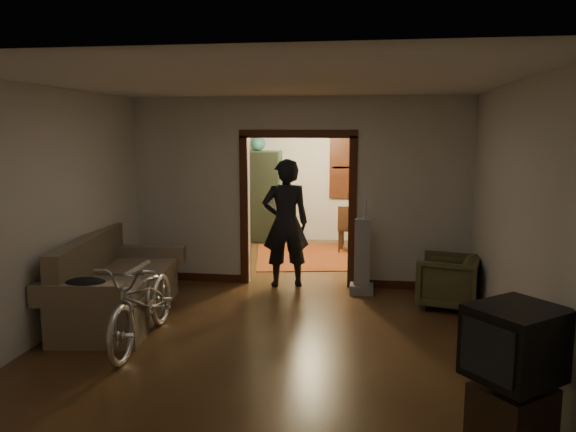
% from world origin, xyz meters
% --- Properties ---
extents(floor, '(5.00, 8.50, 0.01)m').
position_xyz_m(floor, '(0.00, 0.00, 0.00)').
color(floor, '#3B2513').
rests_on(floor, ground).
extents(ceiling, '(5.00, 8.50, 0.01)m').
position_xyz_m(ceiling, '(0.00, 0.00, 2.80)').
color(ceiling, white).
rests_on(ceiling, floor).
extents(wall_back, '(5.00, 0.02, 2.80)m').
position_xyz_m(wall_back, '(0.00, 4.25, 1.40)').
color(wall_back, beige).
rests_on(wall_back, floor).
extents(wall_left, '(0.02, 8.50, 2.80)m').
position_xyz_m(wall_left, '(-2.50, 0.00, 1.40)').
color(wall_left, beige).
rests_on(wall_left, floor).
extents(wall_right, '(0.02, 8.50, 2.80)m').
position_xyz_m(wall_right, '(2.50, 0.00, 1.40)').
color(wall_right, beige).
rests_on(wall_right, floor).
extents(partition_wall, '(5.00, 0.14, 2.80)m').
position_xyz_m(partition_wall, '(0.00, 0.75, 1.40)').
color(partition_wall, beige).
rests_on(partition_wall, floor).
extents(door_casing, '(1.74, 0.20, 2.32)m').
position_xyz_m(door_casing, '(0.00, 0.75, 1.10)').
color(door_casing, '#3B1A0D').
rests_on(door_casing, floor).
extents(far_window, '(0.98, 0.06, 1.28)m').
position_xyz_m(far_window, '(0.70, 4.21, 1.55)').
color(far_window, black).
rests_on(far_window, wall_back).
extents(chandelier, '(0.24, 0.24, 0.24)m').
position_xyz_m(chandelier, '(0.00, 2.50, 2.35)').
color(chandelier, '#FFE0A5').
rests_on(chandelier, ceiling).
extents(light_switch, '(0.08, 0.01, 0.12)m').
position_xyz_m(light_switch, '(1.05, 0.68, 1.25)').
color(light_switch, silver).
rests_on(light_switch, partition_wall).
extents(sofa, '(1.27, 2.30, 1.01)m').
position_xyz_m(sofa, '(-2.00, -1.11, 0.50)').
color(sofa, brown).
rests_on(sofa, floor).
extents(rolled_paper, '(0.09, 0.76, 0.09)m').
position_xyz_m(rolled_paper, '(-1.90, -0.81, 0.53)').
color(rolled_paper, beige).
rests_on(rolled_paper, sofa).
extents(jacket, '(0.46, 0.35, 0.13)m').
position_xyz_m(jacket, '(-1.95, -2.02, 0.68)').
color(jacket, black).
rests_on(jacket, sofa).
extents(bicycle, '(0.71, 1.84, 0.95)m').
position_xyz_m(bicycle, '(-1.36, -1.88, 0.48)').
color(bicycle, silver).
rests_on(bicycle, floor).
extents(armchair, '(0.92, 0.90, 0.69)m').
position_xyz_m(armchair, '(2.10, -0.09, 0.35)').
color(armchair, '#4B492A').
rests_on(armchair, floor).
extents(tv_stand, '(0.68, 0.67, 0.46)m').
position_xyz_m(tv_stand, '(2.13, -3.42, 0.23)').
color(tv_stand, black).
rests_on(tv_stand, floor).
extents(crt_tv, '(0.82, 0.81, 0.53)m').
position_xyz_m(crt_tv, '(2.13, -3.42, 0.79)').
color(crt_tv, black).
rests_on(crt_tv, tv_stand).
extents(vacuum, '(0.33, 0.27, 1.08)m').
position_xyz_m(vacuum, '(0.97, 0.36, 0.54)').
color(vacuum, gray).
rests_on(vacuum, floor).
extents(person, '(0.80, 0.64, 1.90)m').
position_xyz_m(person, '(-0.17, 0.61, 0.95)').
color(person, black).
rests_on(person, floor).
extents(oriental_rug, '(2.12, 2.56, 0.02)m').
position_xyz_m(oriental_rug, '(-0.12, 2.60, 0.01)').
color(oriental_rug, '#64240F').
rests_on(oriental_rug, floor).
extents(locker, '(0.97, 0.57, 1.89)m').
position_xyz_m(locker, '(-1.24, 3.95, 0.95)').
color(locker, '#213823').
rests_on(locker, floor).
extents(globe, '(0.30, 0.30, 0.30)m').
position_xyz_m(globe, '(-1.24, 3.95, 1.94)').
color(globe, '#1E5972').
rests_on(globe, locker).
extents(desk, '(1.17, 0.87, 0.77)m').
position_xyz_m(desk, '(1.00, 3.52, 0.38)').
color(desk, '#301C10').
rests_on(desk, floor).
extents(desk_chair, '(0.43, 0.43, 0.90)m').
position_xyz_m(desk_chair, '(0.67, 3.15, 0.45)').
color(desk_chair, '#301C10').
rests_on(desk_chair, floor).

